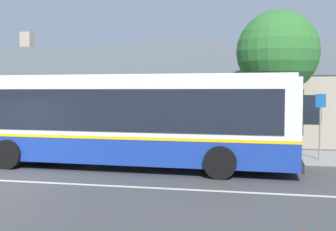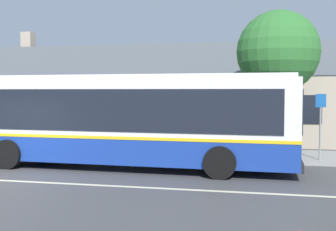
{
  "view_description": "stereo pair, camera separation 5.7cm",
  "coord_description": "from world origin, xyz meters",
  "px_view_note": "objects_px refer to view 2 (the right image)",
  "views": [
    {
      "loc": [
        7.46,
        -11.0,
        2.64
      ],
      "look_at": [
        4.2,
        4.38,
        1.73
      ],
      "focal_mm": 45.0,
      "sensor_mm": 36.0,
      "label": 1
    },
    {
      "loc": [
        7.52,
        -10.99,
        2.64
      ],
      "look_at": [
        4.2,
        4.38,
        1.73
      ],
      "focal_mm": 45.0,
      "sensor_mm": 36.0,
      "label": 2
    }
  ],
  "objects_px": {
    "street_tree_primary": "(278,52)",
    "bus_stop_sign": "(320,119)",
    "bench_down_street": "(61,139)",
    "transit_bus": "(115,118)"
  },
  "relations": [
    {
      "from": "street_tree_primary",
      "to": "bus_stop_sign",
      "type": "bearing_deg",
      "value": -53.98
    },
    {
      "from": "bus_stop_sign",
      "to": "bench_down_street",
      "type": "bearing_deg",
      "value": 175.74
    },
    {
      "from": "bench_down_street",
      "to": "street_tree_primary",
      "type": "bearing_deg",
      "value": 7.41
    },
    {
      "from": "bus_stop_sign",
      "to": "transit_bus",
      "type": "bearing_deg",
      "value": -163.53
    },
    {
      "from": "bench_down_street",
      "to": "bus_stop_sign",
      "type": "distance_m",
      "value": 10.66
    },
    {
      "from": "transit_bus",
      "to": "street_tree_primary",
      "type": "height_order",
      "value": "street_tree_primary"
    },
    {
      "from": "transit_bus",
      "to": "bench_down_street",
      "type": "height_order",
      "value": "transit_bus"
    },
    {
      "from": "transit_bus",
      "to": "street_tree_primary",
      "type": "xyz_separation_m",
      "value": [
        5.64,
        4.07,
        2.52
      ]
    },
    {
      "from": "transit_bus",
      "to": "bench_down_street",
      "type": "distance_m",
      "value": 4.67
    },
    {
      "from": "transit_bus",
      "to": "bus_stop_sign",
      "type": "bearing_deg",
      "value": 16.47
    }
  ]
}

